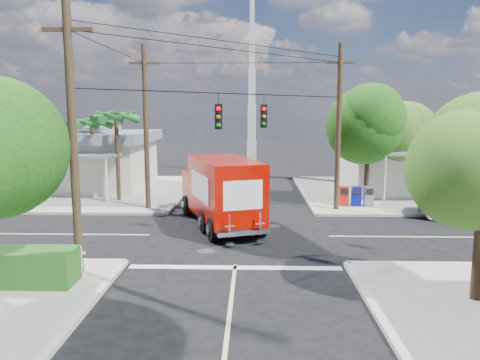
{
  "coord_description": "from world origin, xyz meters",
  "views": [
    {
      "loc": [
        0.62,
        -20.16,
        5.47
      ],
      "look_at": [
        0.0,
        2.0,
        2.2
      ],
      "focal_mm": 35.0,
      "sensor_mm": 36.0,
      "label": 1
    }
  ],
  "objects": [
    {
      "name": "vending_boxes",
      "position": [
        6.5,
        6.2,
        0.69
      ],
      "size": [
        1.9,
        0.5,
        1.1
      ],
      "color": "#A91B0D",
      "rests_on": "sidewalk_ne"
    },
    {
      "name": "road_markings",
      "position": [
        0.0,
        -1.47,
        0.01
      ],
      "size": [
        32.0,
        32.0,
        0.01
      ],
      "color": "beige",
      "rests_on": "ground"
    },
    {
      "name": "utility_poles",
      "position": [
        -1.58,
        1.6,
        4.67
      ],
      "size": [
        12.0,
        10.68,
        9.0
      ],
      "color": "#473321",
      "rests_on": "ground"
    },
    {
      "name": "palm_nw_back",
      "position": [
        -9.5,
        9.0,
        4.67
      ],
      "size": [
        3.01,
        3.08,
        5.19
      ],
      "color": "#422D1C",
      "rests_on": "sidewalk_nw"
    },
    {
      "name": "tree_ne_front",
      "position": [
        7.21,
        6.76,
        4.77
      ],
      "size": [
        4.21,
        4.14,
        6.66
      ],
      "color": "#422D1C",
      "rests_on": "sidewalk_ne"
    },
    {
      "name": "radio_tower",
      "position": [
        0.5,
        20.0,
        5.64
      ],
      "size": [
        0.8,
        0.8,
        17.0
      ],
      "color": "silver",
      "rests_on": "ground"
    },
    {
      "name": "sidewalk_ne",
      "position": [
        10.88,
        10.88,
        0.07
      ],
      "size": [
        14.12,
        14.12,
        0.14
      ],
      "color": "gray",
      "rests_on": "ground"
    },
    {
      "name": "parked_car",
      "position": [
        11.89,
        3.46,
        0.76
      ],
      "size": [
        6.0,
        4.32,
        1.52
      ],
      "primitive_type": "imported",
      "rotation": [
        0.0,
        0.0,
        1.2
      ],
      "color": "silver",
      "rests_on": "ground"
    },
    {
      "name": "delivery_truck",
      "position": [
        -0.92,
        1.86,
        1.67
      ],
      "size": [
        4.62,
        7.9,
        3.29
      ],
      "color": "black",
      "rests_on": "ground"
    },
    {
      "name": "sidewalk_nw",
      "position": [
        -10.88,
        10.88,
        0.07
      ],
      "size": [
        14.12,
        14.12,
        0.14
      ],
      "color": "gray",
      "rests_on": "ground"
    },
    {
      "name": "tree_ne_back",
      "position": [
        9.81,
        8.96,
        4.19
      ],
      "size": [
        3.77,
        3.66,
        5.82
      ],
      "color": "#422D1C",
      "rests_on": "sidewalk_ne"
    },
    {
      "name": "palm_nw_front",
      "position": [
        -7.5,
        7.5,
        5.04
      ],
      "size": [
        3.01,
        3.08,
        5.59
      ],
      "color": "#422D1C",
      "rests_on": "sidewalk_nw"
    },
    {
      "name": "building_nw",
      "position": [
        -12.0,
        12.46,
        2.22
      ],
      "size": [
        10.8,
        10.2,
        4.3
      ],
      "color": "beige",
      "rests_on": "sidewalk_nw"
    },
    {
      "name": "building_ne",
      "position": [
        12.5,
        11.97,
        2.32
      ],
      "size": [
        11.8,
        10.2,
        4.5
      ],
      "color": "beige",
      "rests_on": "sidewalk_ne"
    },
    {
      "name": "ground",
      "position": [
        0.0,
        0.0,
        0.0
      ],
      "size": [
        120.0,
        120.0,
        0.0
      ],
      "primitive_type": "plane",
      "color": "black",
      "rests_on": "ground"
    }
  ]
}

